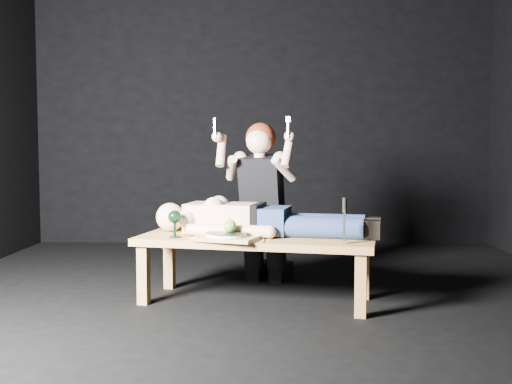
# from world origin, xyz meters

# --- Properties ---
(ground) EXTENTS (5.00, 5.00, 0.00)m
(ground) POSITION_xyz_m (0.00, 0.00, 0.00)
(ground) COLOR black
(ground) RESTS_ON ground
(back_wall) EXTENTS (5.00, 0.00, 5.00)m
(back_wall) POSITION_xyz_m (0.00, 2.50, 1.50)
(back_wall) COLOR black
(back_wall) RESTS_ON ground
(table) EXTENTS (1.69, 0.92, 0.45)m
(table) POSITION_xyz_m (-0.03, -0.10, 0.23)
(table) COLOR #A07339
(table) RESTS_ON ground
(lying_man) EXTENTS (1.65, 0.80, 0.26)m
(lying_man) POSITION_xyz_m (0.04, -0.02, 0.58)
(lying_man) COLOR #F1B897
(lying_man) RESTS_ON table
(kneeling_woman) EXTENTS (0.88, 0.93, 1.28)m
(kneeling_woman) POSITION_xyz_m (0.03, 0.50, 0.64)
(kneeling_woman) COLOR black
(kneeling_woman) RESTS_ON ground
(serving_tray) EXTENTS (0.47, 0.40, 0.02)m
(serving_tray) POSITION_xyz_m (-0.22, -0.26, 0.46)
(serving_tray) COLOR tan
(serving_tray) RESTS_ON table
(plate) EXTENTS (0.34, 0.34, 0.02)m
(plate) POSITION_xyz_m (-0.22, -0.26, 0.48)
(plate) COLOR white
(plate) RESTS_ON serving_tray
(apple) EXTENTS (0.09, 0.09, 0.09)m
(apple) POSITION_xyz_m (-0.20, -0.25, 0.54)
(apple) COLOR #3A961A
(apple) RESTS_ON plate
(goblet) EXTENTS (0.11, 0.11, 0.18)m
(goblet) POSITION_xyz_m (-0.57, -0.16, 0.54)
(goblet) COLOR black
(goblet) RESTS_ON table
(fork_flat) EXTENTS (0.03, 0.17, 0.01)m
(fork_flat) POSITION_xyz_m (-0.39, -0.20, 0.45)
(fork_flat) COLOR #B2B2B7
(fork_flat) RESTS_ON table
(knife_flat) EXTENTS (0.02, 0.17, 0.01)m
(knife_flat) POSITION_xyz_m (0.02, -0.31, 0.45)
(knife_flat) COLOR #B2B2B7
(knife_flat) RESTS_ON table
(spoon_flat) EXTENTS (0.06, 0.17, 0.01)m
(spoon_flat) POSITION_xyz_m (-0.08, -0.21, 0.45)
(spoon_flat) COLOR #B2B2B7
(spoon_flat) RESTS_ON table
(carving_knife) EXTENTS (0.04, 0.05, 0.29)m
(carving_knife) POSITION_xyz_m (0.53, -0.41, 0.59)
(carving_knife) COLOR #B2B2B7
(carving_knife) RESTS_ON table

